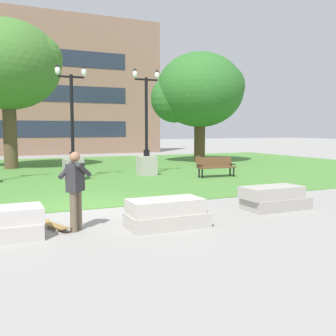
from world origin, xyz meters
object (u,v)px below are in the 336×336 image
at_px(concrete_block_left, 166,214).
at_px(park_bench_near_right, 215,166).
at_px(lamp_post_left, 73,157).
at_px(concrete_block_right, 274,198).
at_px(skateboard, 56,226).
at_px(lamp_post_center, 147,154).
at_px(person_skateboarder, 75,186).

bearing_deg(concrete_block_left, park_bench_near_right, 51.90).
relative_size(concrete_block_left, lamp_post_left, 0.37).
xyz_separation_m(concrete_block_right, lamp_post_left, (-3.76, 8.61, 0.71)).
bearing_deg(skateboard, concrete_block_right, -2.43).
relative_size(concrete_block_left, park_bench_near_right, 0.99).
height_order(skateboard, lamp_post_center, lamp_post_center).
height_order(concrete_block_left, park_bench_near_right, park_bench_near_right).
bearing_deg(lamp_post_center, concrete_block_left, -108.96).
distance_m(concrete_block_right, park_bench_near_right, 7.24).
bearing_deg(concrete_block_left, concrete_block_right, 9.11).
distance_m(concrete_block_left, park_bench_near_right, 9.42).
height_order(concrete_block_left, lamp_post_center, lamp_post_center).
bearing_deg(concrete_block_right, lamp_post_left, 113.57).
bearing_deg(lamp_post_center, lamp_post_left, -175.46).
distance_m(park_bench_near_right, lamp_post_center, 3.31).
xyz_separation_m(concrete_block_right, lamp_post_center, (-0.25, 8.89, 0.72)).
bearing_deg(lamp_post_left, concrete_block_right, -66.43).
height_order(person_skateboarder, lamp_post_left, lamp_post_left).
relative_size(concrete_block_left, concrete_block_right, 0.95).
height_order(concrete_block_right, person_skateboarder, person_skateboarder).
relative_size(concrete_block_right, person_skateboarder, 1.10).
xyz_separation_m(person_skateboarder, skateboard, (-0.39, 0.29, -0.89)).
relative_size(skateboard, park_bench_near_right, 0.56).
distance_m(person_skateboarder, park_bench_near_right, 10.36).
height_order(concrete_block_left, concrete_block_right, same).
height_order(person_skateboarder, skateboard, person_skateboarder).
bearing_deg(person_skateboarder, park_bench_near_right, 41.81).
height_order(concrete_block_left, person_skateboarder, person_skateboarder).
bearing_deg(concrete_block_left, lamp_post_left, 91.66).
bearing_deg(person_skateboarder, concrete_block_left, -15.12).
bearing_deg(concrete_block_right, park_bench_near_right, 71.29).
bearing_deg(concrete_block_right, lamp_post_center, 91.58).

